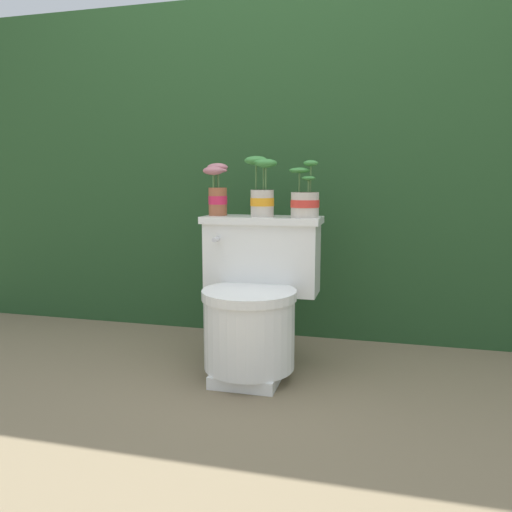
{
  "coord_description": "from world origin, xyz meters",
  "views": [
    {
      "loc": [
        0.45,
        -1.91,
        0.79
      ],
      "look_at": [
        -0.05,
        0.07,
        0.49
      ],
      "focal_mm": 35.0,
      "sensor_mm": 36.0,
      "label": 1
    }
  ],
  "objects_px": {
    "toilet": "(255,300)",
    "potted_plant_middle": "(305,200)",
    "potted_plant_left": "(217,189)",
    "potted_plant_midleft": "(262,190)"
  },
  "relations": [
    {
      "from": "toilet",
      "to": "potted_plant_middle",
      "type": "relative_size",
      "value": 2.74
    },
    {
      "from": "potted_plant_midleft",
      "to": "potted_plant_middle",
      "type": "distance_m",
      "value": 0.19
    },
    {
      "from": "toilet",
      "to": "potted_plant_middle",
      "type": "xyz_separation_m",
      "value": [
        0.19,
        0.11,
        0.41
      ]
    },
    {
      "from": "toilet",
      "to": "potted_plant_middle",
      "type": "distance_m",
      "value": 0.46
    },
    {
      "from": "potted_plant_left",
      "to": "potted_plant_middle",
      "type": "distance_m",
      "value": 0.4
    },
    {
      "from": "potted_plant_left",
      "to": "potted_plant_midleft",
      "type": "bearing_deg",
      "value": -7.99
    },
    {
      "from": "potted_plant_left",
      "to": "potted_plant_middle",
      "type": "relative_size",
      "value": 0.97
    },
    {
      "from": "potted_plant_midleft",
      "to": "potted_plant_middle",
      "type": "height_order",
      "value": "potted_plant_midleft"
    },
    {
      "from": "potted_plant_midleft",
      "to": "potted_plant_middle",
      "type": "bearing_deg",
      "value": -0.28
    },
    {
      "from": "potted_plant_middle",
      "to": "potted_plant_left",
      "type": "bearing_deg",
      "value": 175.59
    }
  ]
}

